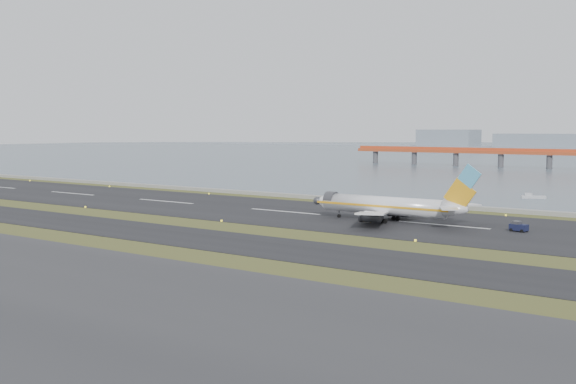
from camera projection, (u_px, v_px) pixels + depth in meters
name	position (u px, v px, depth m)	size (l,w,h in m)	color
ground	(197.00, 226.00, 146.06)	(1000.00, 1000.00, 0.00)	#2F4217
taxiway_strip	(153.00, 232.00, 136.43)	(1000.00, 18.00, 0.10)	black
runway_strip	(285.00, 212.00, 170.12)	(1000.00, 45.00, 0.10)	black
seawall	(351.00, 200.00, 194.14)	(1000.00, 2.50, 1.00)	gray
airliner	(390.00, 206.00, 151.04)	(38.52, 32.89, 12.80)	white
pushback_tug	(518.00, 227.00, 137.26)	(3.50, 2.40, 2.07)	#121634
workboat_near	(533.00, 197.00, 202.25)	(6.78, 4.53, 1.58)	#B9B9BD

